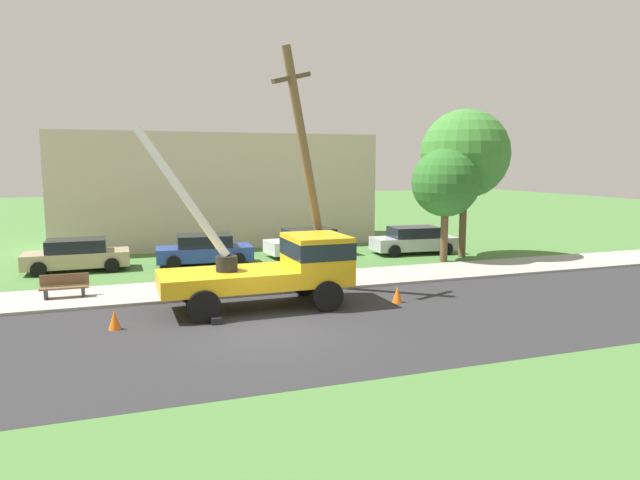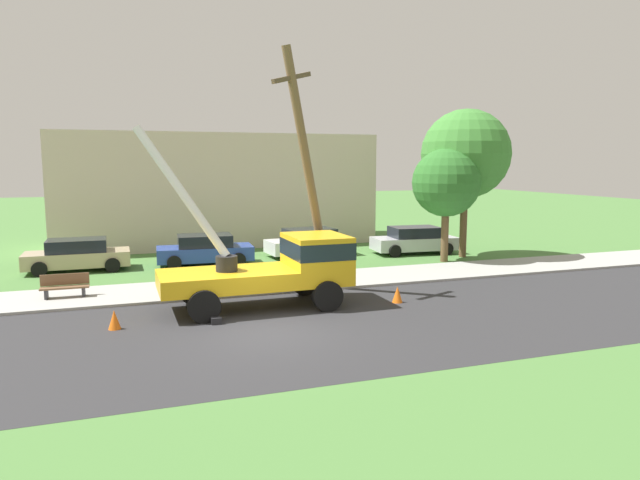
# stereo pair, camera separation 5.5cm
# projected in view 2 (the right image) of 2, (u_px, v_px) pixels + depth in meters

# --- Properties ---
(ground_plane) EXTENTS (120.00, 120.00, 0.00)m
(ground_plane) POSITION_uv_depth(u_px,v_px,m) (208.00, 262.00, 27.51)
(ground_plane) COLOR #477538
(road_asphalt) EXTENTS (80.00, 8.66, 0.01)m
(road_asphalt) POSITION_uv_depth(u_px,v_px,m) (270.00, 331.00, 16.29)
(road_asphalt) COLOR #2B2B2D
(road_asphalt) RESTS_ON ground
(sidewalk_strip) EXTENTS (80.00, 3.31, 0.10)m
(sidewalk_strip) POSITION_uv_depth(u_px,v_px,m) (231.00, 287.00, 21.88)
(sidewalk_strip) COLOR #9E9E99
(sidewalk_strip) RESTS_ON ground
(utility_truck) EXTENTS (6.78, 3.20, 5.98)m
(utility_truck) POSITION_uv_depth(u_px,v_px,m) (280.00, 264.00, 19.02)
(utility_truck) COLOR gold
(utility_truck) RESTS_ON ground
(leaning_utility_pole) EXTENTS (2.75, 1.63, 8.80)m
(leaning_utility_pole) POSITION_uv_depth(u_px,v_px,m) (308.00, 170.00, 20.58)
(leaning_utility_pole) COLOR brown
(leaning_utility_pole) RESTS_ON ground
(traffic_cone_ahead) EXTENTS (0.36, 0.36, 0.56)m
(traffic_cone_ahead) POSITION_uv_depth(u_px,v_px,m) (397.00, 295.00, 19.58)
(traffic_cone_ahead) COLOR orange
(traffic_cone_ahead) RESTS_ON ground
(traffic_cone_behind) EXTENTS (0.36, 0.36, 0.56)m
(traffic_cone_behind) POSITION_uv_depth(u_px,v_px,m) (114.00, 320.00, 16.45)
(traffic_cone_behind) COLOR orange
(traffic_cone_behind) RESTS_ON ground
(traffic_cone_curbside) EXTENTS (0.36, 0.36, 0.56)m
(traffic_cone_curbside) POSITION_uv_depth(u_px,v_px,m) (325.00, 287.00, 20.75)
(traffic_cone_curbside) COLOR orange
(traffic_cone_curbside) RESTS_ON ground
(parked_sedan_tan) EXTENTS (4.41, 2.04, 1.42)m
(parked_sedan_tan) POSITION_uv_depth(u_px,v_px,m) (77.00, 255.00, 25.26)
(parked_sedan_tan) COLOR tan
(parked_sedan_tan) RESTS_ON ground
(parked_sedan_blue) EXTENTS (4.49, 2.18, 1.42)m
(parked_sedan_blue) POSITION_uv_depth(u_px,v_px,m) (205.00, 250.00, 26.77)
(parked_sedan_blue) COLOR #263F99
(parked_sedan_blue) RESTS_ON ground
(parked_sedan_white) EXTENTS (4.54, 2.27, 1.42)m
(parked_sedan_white) POSITION_uv_depth(u_px,v_px,m) (310.00, 242.00, 29.28)
(parked_sedan_white) COLOR silver
(parked_sedan_white) RESTS_ON ground
(parked_sedan_silver) EXTENTS (4.53, 2.26, 1.42)m
(parked_sedan_silver) POSITION_uv_depth(u_px,v_px,m) (414.00, 240.00, 30.07)
(parked_sedan_silver) COLOR #B7B7BF
(parked_sedan_silver) RESTS_ON ground
(park_bench) EXTENTS (1.60, 0.45, 0.90)m
(park_bench) POSITION_uv_depth(u_px,v_px,m) (65.00, 287.00, 19.98)
(park_bench) COLOR brown
(park_bench) RESTS_ON ground
(roadside_tree_near) EXTENTS (3.27, 3.27, 5.46)m
(roadside_tree_near) POSITION_uv_depth(u_px,v_px,m) (446.00, 183.00, 27.22)
(roadside_tree_near) COLOR brown
(roadside_tree_near) RESTS_ON ground
(roadside_tree_far) EXTENTS (4.44, 4.44, 7.43)m
(roadside_tree_far) POSITION_uv_depth(u_px,v_px,m) (466.00, 154.00, 28.42)
(roadside_tree_far) COLOR brown
(roadside_tree_far) RESTS_ON ground
(lowrise_building_backdrop) EXTENTS (18.00, 6.00, 6.40)m
(lowrise_building_backdrop) POSITION_uv_depth(u_px,v_px,m) (217.00, 189.00, 33.88)
(lowrise_building_backdrop) COLOR beige
(lowrise_building_backdrop) RESTS_ON ground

